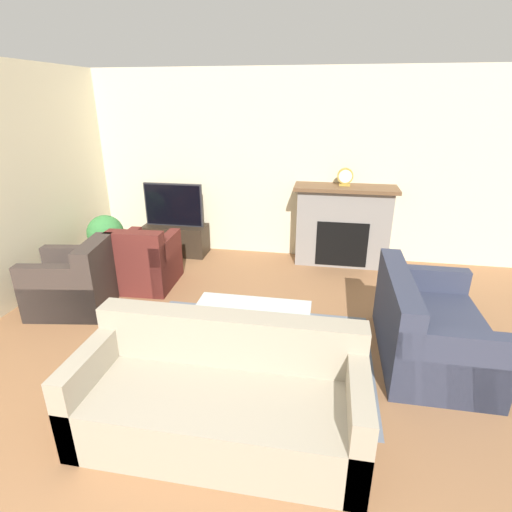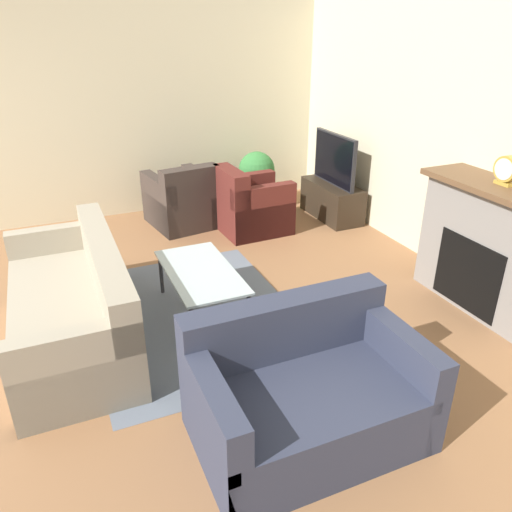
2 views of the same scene
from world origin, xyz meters
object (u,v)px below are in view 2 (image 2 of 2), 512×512
mantel_clock (506,170)px  armchair_accent (251,208)px  armchair_by_window (182,203)px  coffee_table (201,275)px  couch_loveseat (305,395)px  tv (335,159)px  couch_sectional (75,308)px  potted_plant (257,172)px

mantel_clock → armchair_accent: bearing=-153.2°
armchair_accent → mantel_clock: mantel_clock is taller
mantel_clock → armchair_by_window: bearing=-146.8°
armchair_by_window → armchair_accent: 0.90m
armchair_by_window → mantel_clock: size_ratio=3.84×
armchair_by_window → coffee_table: (2.15, -0.43, 0.09)m
armchair_accent → mantel_clock: 2.94m
couch_loveseat → coffee_table: (-1.63, -0.16, 0.10)m
tv → coffee_table: size_ratio=0.82×
couch_loveseat → armchair_accent: same height
couch_sectional → armchair_by_window: 2.60m
potted_plant → mantel_clock: 3.42m
tv → potted_plant: tv is taller
potted_plant → mantel_clock: size_ratio=3.24×
armchair_by_window → mantel_clock: mantel_clock is taller
couch_sectional → couch_loveseat: (1.65, 1.22, 0.00)m
armchair_by_window → mantel_clock: (3.01, 1.97, 0.98)m
tv → couch_sectional: bearing=-64.4°
couch_loveseat → coffee_table: 1.64m
tv → couch_loveseat: 3.96m
couch_sectional → potted_plant: couch_sectional is taller
coffee_table → mantel_clock: size_ratio=4.49×
tv → couch_sectional: tv is taller
couch_loveseat → mantel_clock: (-0.76, 2.25, 0.99)m
couch_loveseat → coffee_table: couch_loveseat is taller
armchair_accent → potted_plant: bearing=-30.4°
tv → coffee_table: tv is taller
potted_plant → armchair_accent: bearing=-28.0°
tv → armchair_accent: size_ratio=1.09×
potted_plant → couch_loveseat: bearing=-19.3°
couch_sectional → armchair_accent: 2.72m
armchair_accent → potted_plant: armchair_accent is taller
coffee_table → mantel_clock: mantel_clock is taller
tv → couch_sectional: 3.80m
couch_sectional → potted_plant: size_ratio=2.52×
tv → armchair_by_window: 2.02m
tv → armchair_accent: bearing=-87.9°
armchair_by_window → mantel_clock: bearing=114.2°
tv → potted_plant: size_ratio=1.13×
couch_loveseat → armchair_by_window: bearing=85.8°
tv → mantel_clock: (2.51, 0.07, 0.49)m
armchair_by_window → armchair_accent: size_ratio=1.14×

